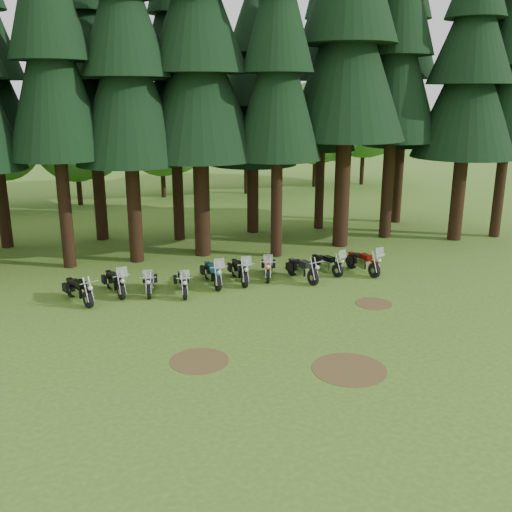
# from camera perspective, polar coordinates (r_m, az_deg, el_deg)

# --- Properties ---
(ground) EXTENTS (120.00, 120.00, 0.00)m
(ground) POSITION_cam_1_polar(r_m,az_deg,el_deg) (20.11, 1.28, -6.78)
(ground) COLOR #3C661D
(ground) RESTS_ON ground
(pine_front_3) EXTENTS (4.32, 4.32, 17.57)m
(pine_front_3) POSITION_cam_1_polar(r_m,az_deg,el_deg) (26.98, -20.10, 20.90)
(pine_front_3) COLOR black
(pine_front_3) RESTS_ON ground
(pine_front_4) EXTENTS (4.95, 4.95, 16.33)m
(pine_front_4) POSITION_cam_1_polar(r_m,az_deg,el_deg) (27.02, -13.01, 19.83)
(pine_front_4) COLOR black
(pine_front_4) RESTS_ON ground
(pine_front_5) EXTENTS (5.81, 5.81, 16.72)m
(pine_front_5) POSITION_cam_1_polar(r_m,az_deg,el_deg) (27.69, -5.87, 20.51)
(pine_front_5) COLOR black
(pine_front_5) RESTS_ON ground
(pine_front_6) EXTENTS (4.15, 4.15, 16.75)m
(pine_front_6) POSITION_cam_1_polar(r_m,az_deg,el_deg) (27.37, 2.23, 20.67)
(pine_front_6) COLOR black
(pine_front_6) RESTS_ON ground
(pine_front_7) EXTENTS (5.98, 5.98, 19.41)m
(pine_front_7) POSITION_cam_1_polar(r_m,az_deg,el_deg) (29.86, 9.34, 23.17)
(pine_front_7) COLOR black
(pine_front_7) RESTS_ON ground
(pine_front_8) EXTENTS (4.79, 4.79, 18.63)m
(pine_front_8) POSITION_cam_1_polar(r_m,az_deg,el_deg) (32.16, 14.00, 21.55)
(pine_front_8) COLOR black
(pine_front_8) RESTS_ON ground
(pine_front_9) EXTENTS (5.44, 5.44, 15.89)m
(pine_front_9) POSITION_cam_1_polar(r_m,az_deg,el_deg) (32.54, 20.74, 18.05)
(pine_front_9) COLOR black
(pine_front_9) RESTS_ON ground
(pine_back_2) EXTENTS (4.85, 4.85, 16.30)m
(pine_back_2) POSITION_cam_1_polar(r_m,az_deg,el_deg) (31.87, -16.38, 18.92)
(pine_back_2) COLOR black
(pine_back_2) RESTS_ON ground
(pine_back_3) EXTENTS (4.35, 4.35, 16.20)m
(pine_back_3) POSITION_cam_1_polar(r_m,az_deg,el_deg) (30.97, -8.33, 19.36)
(pine_back_3) COLOR black
(pine_back_3) RESTS_ON ground
(pine_back_4) EXTENTS (4.94, 4.94, 13.78)m
(pine_back_4) POSITION_cam_1_polar(r_m,az_deg,el_deg) (32.38, -0.34, 16.79)
(pine_back_4) COLOR black
(pine_back_4) RESTS_ON ground
(pine_back_5) EXTENTS (3.94, 3.94, 16.33)m
(pine_back_5) POSITION_cam_1_polar(r_m,az_deg,el_deg) (33.64, 6.78, 19.26)
(pine_back_5) COLOR black
(pine_back_5) RESTS_ON ground
(pine_back_6) EXTENTS (4.59, 4.59, 16.58)m
(pine_back_6) POSITION_cam_1_polar(r_m,az_deg,el_deg) (36.21, 14.81, 18.86)
(pine_back_6) COLOR black
(pine_back_6) RESTS_ON ground
(decid_3) EXTENTS (6.12, 5.95, 7.65)m
(decid_3) POSITION_cam_1_polar(r_m,az_deg,el_deg) (42.62, -17.24, 10.86)
(decid_3) COLOR black
(decid_3) RESTS_ON ground
(decid_4) EXTENTS (5.93, 5.76, 7.41)m
(decid_4) POSITION_cam_1_polar(r_m,az_deg,el_deg) (44.54, -9.06, 11.37)
(decid_4) COLOR black
(decid_4) RESTS_ON ground
(decid_5) EXTENTS (8.45, 8.21, 10.56)m
(decid_5) POSITION_cam_1_polar(r_m,az_deg,el_deg) (45.58, -0.45, 14.01)
(decid_5) COLOR black
(decid_5) RESTS_ON ground
(decid_6) EXTENTS (7.06, 6.86, 8.82)m
(decid_6) POSITION_cam_1_polar(r_m,az_deg,el_deg) (49.33, 6.45, 12.86)
(decid_6) COLOR black
(decid_6) RESTS_ON ground
(decid_7) EXTENTS (8.44, 8.20, 10.55)m
(decid_7) POSITION_cam_1_polar(r_m,az_deg,el_deg) (51.31, 11.35, 13.92)
(decid_7) COLOR black
(decid_7) RESTS_ON ground
(dirt_patch_0) EXTENTS (1.80, 1.80, 0.01)m
(dirt_patch_0) POSITION_cam_1_polar(r_m,az_deg,el_deg) (17.56, -5.68, -10.38)
(dirt_patch_0) COLOR #4C3D1E
(dirt_patch_0) RESTS_ON ground
(dirt_patch_1) EXTENTS (1.40, 1.40, 0.01)m
(dirt_patch_1) POSITION_cam_1_polar(r_m,az_deg,el_deg) (22.40, 11.68, -4.68)
(dirt_patch_1) COLOR #4C3D1E
(dirt_patch_1) RESTS_ON ground
(dirt_patch_2) EXTENTS (2.20, 2.20, 0.01)m
(dirt_patch_2) POSITION_cam_1_polar(r_m,az_deg,el_deg) (17.21, 9.30, -11.10)
(dirt_patch_2) COLOR #4C3D1E
(dirt_patch_2) RESTS_ON ground
(motorcycle_0) EXTENTS (0.94, 2.13, 0.91)m
(motorcycle_0) POSITION_cam_1_polar(r_m,az_deg,el_deg) (22.98, -17.29, -3.34)
(motorcycle_0) COLOR black
(motorcycle_0) RESTS_ON ground
(motorcycle_1) EXTENTS (0.70, 2.23, 1.40)m
(motorcycle_1) POSITION_cam_1_polar(r_m,az_deg,el_deg) (23.52, -13.92, -2.63)
(motorcycle_1) COLOR black
(motorcycle_1) RESTS_ON ground
(motorcycle_2) EXTENTS (0.65, 2.01, 1.26)m
(motorcycle_2) POSITION_cam_1_polar(r_m,az_deg,el_deg) (23.37, -10.61, -2.66)
(motorcycle_2) COLOR black
(motorcycle_2) RESTS_ON ground
(motorcycle_3) EXTENTS (0.50, 2.06, 1.29)m
(motorcycle_3) POSITION_cam_1_polar(r_m,az_deg,el_deg) (23.05, -7.36, -2.75)
(motorcycle_3) COLOR black
(motorcycle_3) RESTS_ON ground
(motorcycle_4) EXTENTS (0.43, 2.29, 1.45)m
(motorcycle_4) POSITION_cam_1_polar(r_m,az_deg,el_deg) (23.97, -4.38, -1.80)
(motorcycle_4) COLOR black
(motorcycle_4) RESTS_ON ground
(motorcycle_5) EXTENTS (0.43, 2.26, 1.42)m
(motorcycle_5) POSITION_cam_1_polar(r_m,az_deg,el_deg) (24.30, -1.66, -1.52)
(motorcycle_5) COLOR black
(motorcycle_5) RESTS_ON ground
(motorcycle_6) EXTENTS (1.01, 2.06, 1.33)m
(motorcycle_6) POSITION_cam_1_polar(r_m,az_deg,el_deg) (24.87, 1.24, -1.19)
(motorcycle_6) COLOR black
(motorcycle_6) RESTS_ON ground
(motorcycle_7) EXTENTS (0.56, 2.20, 0.90)m
(motorcycle_7) POSITION_cam_1_polar(r_m,az_deg,el_deg) (24.60, 4.65, -1.40)
(motorcycle_7) COLOR black
(motorcycle_7) RESTS_ON ground
(motorcycle_8) EXTENTS (0.88, 2.02, 1.29)m
(motorcycle_8) POSITION_cam_1_polar(r_m,az_deg,el_deg) (25.64, 7.06, -0.81)
(motorcycle_8) COLOR black
(motorcycle_8) RESTS_ON ground
(motorcycle_9) EXTENTS (0.68, 2.27, 1.43)m
(motorcycle_9) POSITION_cam_1_polar(r_m,az_deg,el_deg) (25.94, 10.64, -0.67)
(motorcycle_9) COLOR black
(motorcycle_9) RESTS_ON ground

